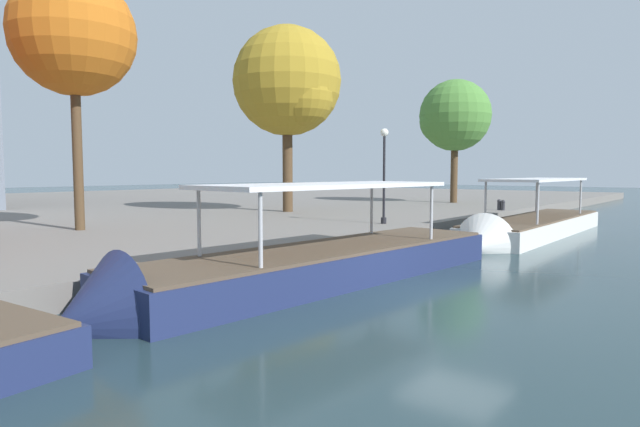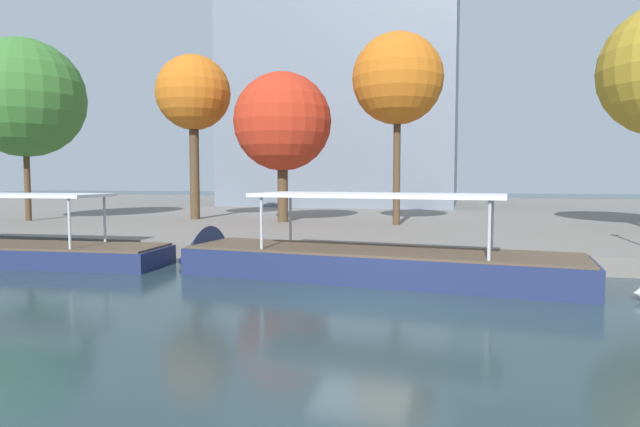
{
  "view_description": "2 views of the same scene",
  "coord_description": "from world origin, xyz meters",
  "px_view_note": "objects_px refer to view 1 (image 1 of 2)",
  "views": [
    {
      "loc": [
        -12.6,
        -5.72,
        3.19
      ],
      "look_at": [
        1.76,
        5.87,
        1.75
      ],
      "focal_mm": 30.19,
      "sensor_mm": 36.0,
      "label": 1
    },
    {
      "loc": [
        2.52,
        -13.39,
        3.36
      ],
      "look_at": [
        -3.0,
        6.8,
        1.96
      ],
      "focal_mm": 29.65,
      "sensor_mm": 36.0,
      "label": 2
    }
  ],
  "objects_px": {
    "tour_boat_1": "(304,274)",
    "tree_4": "(453,117)",
    "tour_boat_2": "(529,230)",
    "mooring_bollard_0": "(503,205)",
    "mooring_bollard_1": "(499,204)",
    "tree_1": "(289,82)",
    "lamp_post": "(384,167)",
    "tree_3": "(73,34)"
  },
  "relations": [
    {
      "from": "tour_boat_1",
      "to": "tree_4",
      "type": "relative_size",
      "value": 1.48
    },
    {
      "from": "tree_3",
      "to": "tree_4",
      "type": "xyz_separation_m",
      "value": [
        29.17,
        -3.39,
        -1.36
      ]
    },
    {
      "from": "tree_1",
      "to": "tree_4",
      "type": "height_order",
      "value": "tree_1"
    },
    {
      "from": "mooring_bollard_1",
      "to": "lamp_post",
      "type": "distance_m",
      "value": 12.8
    },
    {
      "from": "tour_boat_2",
      "to": "mooring_bollard_0",
      "type": "xyz_separation_m",
      "value": [
        7.79,
        4.16,
        0.69
      ]
    },
    {
      "from": "lamp_post",
      "to": "tree_1",
      "type": "xyz_separation_m",
      "value": [
        2.81,
        8.68,
        5.21
      ]
    },
    {
      "from": "tree_1",
      "to": "tree_3",
      "type": "height_order",
      "value": "tree_1"
    },
    {
      "from": "mooring_bollard_0",
      "to": "lamp_post",
      "type": "relative_size",
      "value": 0.15
    },
    {
      "from": "tour_boat_2",
      "to": "mooring_bollard_0",
      "type": "bearing_deg",
      "value": -152.41
    },
    {
      "from": "tour_boat_1",
      "to": "tree_1",
      "type": "bearing_deg",
      "value": -131.97
    },
    {
      "from": "tour_boat_1",
      "to": "tree_4",
      "type": "bearing_deg",
      "value": -157.7
    },
    {
      "from": "tree_4",
      "to": "mooring_bollard_0",
      "type": "bearing_deg",
      "value": -133.16
    },
    {
      "from": "tree_1",
      "to": "tree_4",
      "type": "relative_size",
      "value": 1.16
    },
    {
      "from": "tour_boat_1",
      "to": "tree_3",
      "type": "distance_m",
      "value": 15.35
    },
    {
      "from": "mooring_bollard_0",
      "to": "mooring_bollard_1",
      "type": "distance_m",
      "value": 0.27
    },
    {
      "from": "tree_3",
      "to": "tree_4",
      "type": "relative_size",
      "value": 1.1
    },
    {
      "from": "mooring_bollard_1",
      "to": "tree_1",
      "type": "distance_m",
      "value": 15.65
    },
    {
      "from": "tree_1",
      "to": "lamp_post",
      "type": "bearing_deg",
      "value": -107.96
    },
    {
      "from": "tour_boat_1",
      "to": "mooring_bollard_1",
      "type": "height_order",
      "value": "tour_boat_1"
    },
    {
      "from": "tree_3",
      "to": "tour_boat_2",
      "type": "bearing_deg",
      "value": -42.47
    },
    {
      "from": "mooring_bollard_0",
      "to": "tree_4",
      "type": "distance_m",
      "value": 11.0
    },
    {
      "from": "mooring_bollard_1",
      "to": "tree_1",
      "type": "relative_size",
      "value": 0.06
    },
    {
      "from": "mooring_bollard_0",
      "to": "tree_1",
      "type": "bearing_deg",
      "value": 134.46
    },
    {
      "from": "lamp_post",
      "to": "tree_3",
      "type": "distance_m",
      "value": 14.72
    },
    {
      "from": "mooring_bollard_1",
      "to": "tree_4",
      "type": "bearing_deg",
      "value": 45.76
    },
    {
      "from": "mooring_bollard_1",
      "to": "tree_1",
      "type": "xyz_separation_m",
      "value": [
        -9.73,
        9.63,
        7.58
      ]
    },
    {
      "from": "lamp_post",
      "to": "tree_4",
      "type": "distance_m",
      "value": 19.75
    },
    {
      "from": "mooring_bollard_1",
      "to": "lamp_post",
      "type": "height_order",
      "value": "lamp_post"
    },
    {
      "from": "mooring_bollard_1",
      "to": "lamp_post",
      "type": "relative_size",
      "value": 0.16
    },
    {
      "from": "mooring_bollard_1",
      "to": "tree_4",
      "type": "xyz_separation_m",
      "value": [
        6.04,
        6.2,
        6.49
      ]
    },
    {
      "from": "lamp_post",
      "to": "tree_4",
      "type": "bearing_deg",
      "value": 15.8
    },
    {
      "from": "tour_boat_1",
      "to": "tour_boat_2",
      "type": "height_order",
      "value": "tour_boat_1"
    },
    {
      "from": "lamp_post",
      "to": "tree_1",
      "type": "height_order",
      "value": "tree_1"
    },
    {
      "from": "mooring_bollard_0",
      "to": "mooring_bollard_1",
      "type": "bearing_deg",
      "value": 84.12
    },
    {
      "from": "tour_boat_2",
      "to": "tree_4",
      "type": "relative_size",
      "value": 1.54
    },
    {
      "from": "tour_boat_2",
      "to": "mooring_bollard_1",
      "type": "relative_size",
      "value": 21.31
    },
    {
      "from": "mooring_bollard_1",
      "to": "tree_3",
      "type": "distance_m",
      "value": 26.24
    },
    {
      "from": "tour_boat_2",
      "to": "tree_3",
      "type": "relative_size",
      "value": 1.4
    },
    {
      "from": "tree_3",
      "to": "tree_4",
      "type": "distance_m",
      "value": 29.4
    },
    {
      "from": "tree_4",
      "to": "tree_1",
      "type": "bearing_deg",
      "value": 167.76
    },
    {
      "from": "tour_boat_1",
      "to": "mooring_bollard_0",
      "type": "bearing_deg",
      "value": -168.35
    },
    {
      "from": "tour_boat_1",
      "to": "tree_3",
      "type": "height_order",
      "value": "tree_3"
    }
  ]
}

